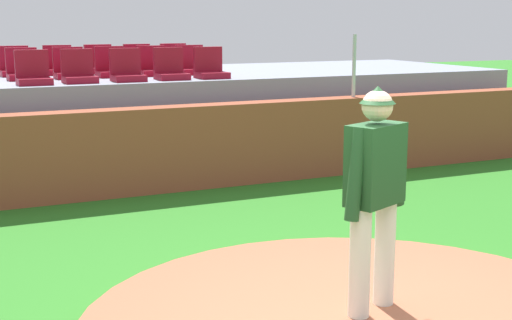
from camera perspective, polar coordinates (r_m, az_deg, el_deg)
name	(u,v)px	position (r m, az deg, el deg)	size (l,w,h in m)	color
pitcher	(375,183)	(5.60, 9.30, -1.79)	(0.73, 0.42, 1.76)	silver
brick_barrier	(148,150)	(10.57, -8.47, 0.76)	(15.50, 0.40, 1.23)	brown
fence_post_right	(354,66)	(11.86, 7.69, 7.33)	(0.06, 0.06, 1.00)	silver
bleacher_platform	(107,119)	(12.91, -11.61, 3.18)	(14.43, 3.87, 1.53)	gray
stadium_chair_0	(33,74)	(11.18, -17.06, 6.48)	(0.48, 0.44, 0.50)	maroon
stadium_chair_1	(79,72)	(11.33, -13.73, 6.70)	(0.48, 0.44, 0.50)	maroon
stadium_chair_2	(127,71)	(11.46, -10.08, 6.89)	(0.48, 0.44, 0.50)	maroon
stadium_chair_3	(170,70)	(11.68, -6.72, 7.06)	(0.48, 0.44, 0.50)	maroon
stadium_chair_4	(210,68)	(11.88, -3.61, 7.18)	(0.48, 0.44, 0.50)	maroon
stadium_chair_5	(23,70)	(12.09, -17.82, 6.74)	(0.48, 0.44, 0.50)	maroon
stadium_chair_6	(70,69)	(12.17, -14.41, 6.95)	(0.48, 0.44, 0.50)	maroon
stadium_chair_7	(111,67)	(12.34, -11.30, 7.13)	(0.48, 0.44, 0.50)	maroon
stadium_chair_8	(153,66)	(12.52, -8.10, 7.29)	(0.48, 0.44, 0.50)	maroon
stadium_chair_9	(192,65)	(12.75, -5.08, 7.42)	(0.48, 0.44, 0.50)	maroon
stadium_chair_10	(15,67)	(12.96, -18.37, 6.96)	(0.48, 0.44, 0.50)	maroon
stadium_chair_11	(59,65)	(13.08, -15.20, 7.17)	(0.48, 0.44, 0.50)	maroon
stadium_chair_12	(100,64)	(13.23, -12.17, 7.34)	(0.48, 0.44, 0.50)	maroon
stadium_chair_13	(139,63)	(13.36, -9.19, 7.48)	(0.48, 0.44, 0.50)	maroon
stadium_chair_14	(175,62)	(13.57, -6.36, 7.61)	(0.48, 0.44, 0.50)	maroon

